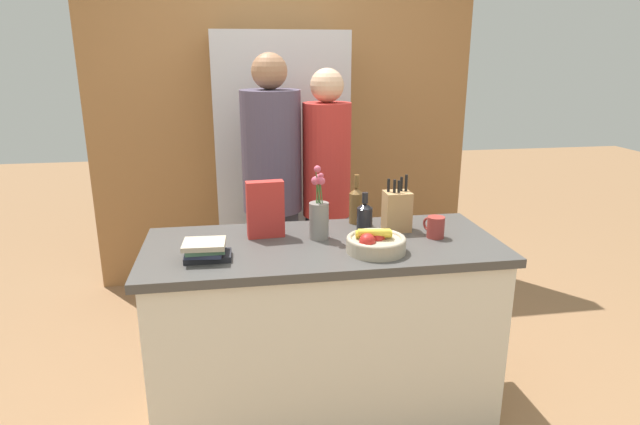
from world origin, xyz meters
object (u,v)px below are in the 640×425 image
at_px(bottle_oil, 356,204).
at_px(bottle_vinegar, 365,217).
at_px(fruit_bowl, 376,242).
at_px(knife_block, 397,210).
at_px(flower_vase, 319,214).
at_px(person_at_sink, 272,186).
at_px(refrigerator, 280,170).
at_px(coffee_mug, 435,227).
at_px(person_in_blue, 327,191).
at_px(cereal_box, 265,209).
at_px(book_stack, 206,250).

height_order(bottle_oil, bottle_vinegar, bottle_oil).
xyz_separation_m(fruit_bowl, bottle_vinegar, (0.02, 0.27, 0.04)).
xyz_separation_m(knife_block, flower_vase, (-0.40, -0.06, 0.02)).
distance_m(flower_vase, bottle_vinegar, 0.24).
distance_m(flower_vase, person_at_sink, 0.71).
bearing_deg(refrigerator, person_at_sink, -99.25).
xyz_separation_m(coffee_mug, bottle_vinegar, (-0.31, 0.13, 0.03)).
height_order(refrigerator, coffee_mug, refrigerator).
relative_size(bottle_oil, person_in_blue, 0.15).
bearing_deg(cereal_box, bottle_vinegar, -1.67).
xyz_separation_m(flower_vase, person_at_sink, (-0.16, 0.69, -0.03)).
bearing_deg(refrigerator, coffee_mug, -66.73).
xyz_separation_m(fruit_bowl, cereal_box, (-0.46, 0.28, 0.09)).
relative_size(refrigerator, book_stack, 9.19).
bearing_deg(book_stack, bottle_oil, 28.21).
bearing_deg(knife_block, bottle_vinegar, -177.23).
distance_m(book_stack, bottle_oil, 0.85).
bearing_deg(person_at_sink, coffee_mug, -52.89).
xyz_separation_m(flower_vase, cereal_box, (-0.24, 0.07, 0.02)).
distance_m(fruit_bowl, cereal_box, 0.55).
height_order(fruit_bowl, bottle_vinegar, bottle_vinegar).
height_order(refrigerator, cereal_box, refrigerator).
height_order(flower_vase, cereal_box, flower_vase).
bearing_deg(refrigerator, knife_block, -70.30).
relative_size(fruit_bowl, cereal_box, 0.97).
height_order(coffee_mug, person_at_sink, person_at_sink).
relative_size(book_stack, bottle_vinegar, 1.01).
xyz_separation_m(refrigerator, fruit_bowl, (0.28, -1.55, -0.01)).
height_order(knife_block, flower_vase, flower_vase).
bearing_deg(fruit_bowl, coffee_mug, 23.47).
relative_size(knife_block, coffee_mug, 2.36).
relative_size(person_at_sink, person_in_blue, 1.05).
bearing_deg(person_in_blue, fruit_bowl, -96.67).
height_order(knife_block, cereal_box, knife_block).
xyz_separation_m(person_at_sink, person_in_blue, (0.32, -0.02, -0.03)).
relative_size(bottle_oil, bottle_vinegar, 1.26).
relative_size(flower_vase, bottle_vinegar, 1.76).
distance_m(cereal_box, person_at_sink, 0.63).
xyz_separation_m(cereal_box, coffee_mug, (0.79, -0.14, -0.08)).
bearing_deg(bottle_vinegar, person_at_sink, 121.91).
xyz_separation_m(cereal_box, bottle_oil, (0.47, 0.14, -0.04)).
bearing_deg(book_stack, flower_vase, 20.25).
bearing_deg(fruit_bowl, bottle_vinegar, 86.52).
height_order(fruit_bowl, flower_vase, flower_vase).
bearing_deg(person_at_sink, flower_vase, -82.51).
xyz_separation_m(fruit_bowl, flower_vase, (-0.22, 0.22, 0.08)).
bearing_deg(person_at_sink, bottle_oil, -56.77).
xyz_separation_m(knife_block, bottle_vinegar, (-0.16, -0.01, -0.02)).
distance_m(refrigerator, cereal_box, 1.29).
xyz_separation_m(coffee_mug, bottle_oil, (-0.32, 0.28, 0.05)).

